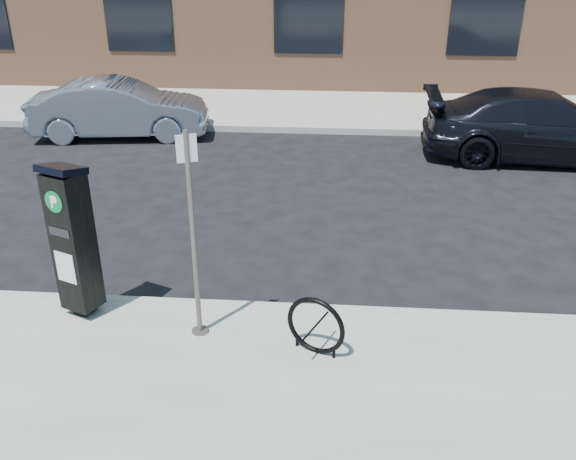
# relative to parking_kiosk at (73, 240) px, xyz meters

# --- Properties ---
(ground) EXTENTS (120.00, 120.00, 0.00)m
(ground) POSITION_rel_parking_kiosk_xyz_m (2.10, 0.35, -1.14)
(ground) COLOR black
(ground) RESTS_ON ground
(sidewalk_far) EXTENTS (60.00, 12.00, 0.15)m
(sidewalk_far) POSITION_rel_parking_kiosk_xyz_m (2.10, 14.35, -1.06)
(sidewalk_far) COLOR gray
(sidewalk_far) RESTS_ON ground
(curb_near) EXTENTS (60.00, 0.12, 0.16)m
(curb_near) POSITION_rel_parking_kiosk_xyz_m (2.10, 0.33, -1.06)
(curb_near) COLOR #9E9B93
(curb_near) RESTS_ON ground
(curb_far) EXTENTS (60.00, 0.12, 0.16)m
(curb_far) POSITION_rel_parking_kiosk_xyz_m (2.10, 8.37, -1.06)
(curb_far) COLOR #9E9B93
(curb_far) RESTS_ON ground
(parking_kiosk) EXTENTS (0.56, 0.53, 1.92)m
(parking_kiosk) POSITION_rel_parking_kiosk_xyz_m (0.00, 0.00, 0.00)
(parking_kiosk) COLOR black
(parking_kiosk) RESTS_ON sidewalk_near
(sign_pole) EXTENTS (0.20, 0.19, 2.41)m
(sign_pole) POSITION_rel_parking_kiosk_xyz_m (1.49, -0.31, 0.21)
(sign_pole) COLOR #56514C
(sign_pole) RESTS_ON sidewalk_near
(bike_rack) EXTENTS (0.65, 0.33, 0.69)m
(bike_rack) POSITION_rel_parking_kiosk_xyz_m (2.84, -0.58, -0.65)
(bike_rack) COLOR black
(bike_rack) RESTS_ON sidewalk_near
(car_silver) EXTENTS (4.24, 1.97, 1.35)m
(car_silver) POSITION_rel_parking_kiosk_xyz_m (-2.11, 7.75, -0.46)
(car_silver) COLOR gray
(car_silver) RESTS_ON ground
(car_dark) EXTENTS (5.04, 2.25, 1.44)m
(car_dark) POSITION_rel_parking_kiosk_xyz_m (7.33, 6.85, -0.42)
(car_dark) COLOR black
(car_dark) RESTS_ON ground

